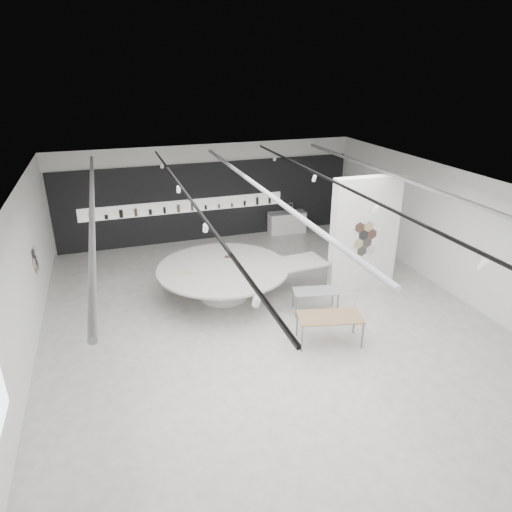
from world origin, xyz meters
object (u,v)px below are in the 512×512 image
object	(u,v)px
sample_table_stone	(315,292)
kitchen_counter	(287,222)
partition_column	(364,234)
display_island	(226,277)
sample_table_wood	(330,318)

from	to	relation	value
sample_table_stone	kitchen_counter	world-z (taller)	kitchen_counter
partition_column	kitchen_counter	distance (m)	5.70
sample_table_stone	kitchen_counter	bearing A→B (deg)	74.94
display_island	kitchen_counter	size ratio (longest dim) A/B	3.33
partition_column	sample_table_stone	xyz separation A→B (m)	(-2.03, -0.94, -1.21)
sample_table_stone	partition_column	bearing A→B (deg)	24.83
sample_table_wood	kitchen_counter	world-z (taller)	kitchen_counter
display_island	sample_table_wood	size ratio (longest dim) A/B	3.05
partition_column	sample_table_stone	distance (m)	2.54
partition_column	display_island	xyz separation A→B (m)	(-4.23, 0.72, -1.14)
display_island	partition_column	bearing A→B (deg)	-14.88
sample_table_wood	sample_table_stone	size ratio (longest dim) A/B	1.28
partition_column	display_island	world-z (taller)	partition_column
sample_table_stone	display_island	bearing A→B (deg)	142.97
sample_table_wood	kitchen_counter	distance (m)	8.32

